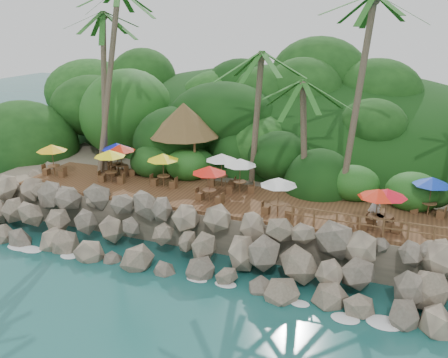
% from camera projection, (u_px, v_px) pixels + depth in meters
% --- Properties ---
extents(ground, '(140.00, 140.00, 0.00)m').
position_uv_depth(ground, '(178.00, 281.00, 23.91)').
color(ground, '#19514F').
rests_on(ground, ground).
extents(land_base, '(32.00, 25.20, 2.10)m').
position_uv_depth(land_base, '(272.00, 170.00, 37.66)').
color(land_base, gray).
rests_on(land_base, ground).
extents(jungle_hill, '(44.80, 28.00, 15.40)m').
position_uv_depth(jungle_hill, '(295.00, 158.00, 44.59)').
color(jungle_hill, '#143811').
rests_on(jungle_hill, ground).
extents(seawall, '(29.00, 4.00, 2.30)m').
position_uv_depth(seawall, '(195.00, 243.00, 25.30)').
color(seawall, gray).
rests_on(seawall, ground).
extents(terrace, '(26.00, 5.00, 0.20)m').
position_uv_depth(terrace, '(224.00, 199.00, 28.49)').
color(terrace, brown).
rests_on(terrace, land_base).
extents(jungle_foliage, '(44.00, 16.00, 12.00)m').
position_uv_depth(jungle_foliage, '(268.00, 186.00, 37.11)').
color(jungle_foliage, '#143811').
rests_on(jungle_foliage, ground).
extents(foam_line, '(25.20, 0.80, 0.06)m').
position_uv_depth(foam_line, '(181.00, 278.00, 24.17)').
color(foam_line, white).
rests_on(foam_line, ground).
extents(palms, '(29.76, 6.90, 12.89)m').
position_uv_depth(palms, '(262.00, 26.00, 27.37)').
color(palms, brown).
rests_on(palms, ground).
extents(palapa, '(4.82, 4.82, 4.60)m').
position_uv_depth(palapa, '(184.00, 119.00, 32.35)').
color(palapa, brown).
rests_on(palapa, ground).
extents(dining_clusters, '(24.76, 5.11, 2.12)m').
position_uv_depth(dining_clusters, '(214.00, 166.00, 28.20)').
color(dining_clusters, brown).
rests_on(dining_clusters, terrace).
extents(railing, '(8.30, 0.10, 1.00)m').
position_uv_depth(railing, '(372.00, 225.00, 23.21)').
color(railing, brown).
rests_on(railing, terrace).
extents(waiter, '(0.71, 0.52, 1.78)m').
position_uv_depth(waiter, '(374.00, 206.00, 24.75)').
color(waiter, white).
rests_on(waiter, terrace).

